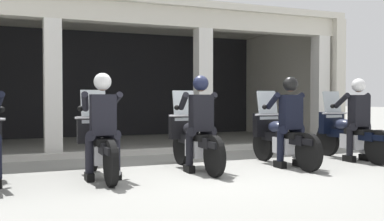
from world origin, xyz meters
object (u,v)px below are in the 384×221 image
(motorcycle_right, at_px, (280,137))
(motorcycle_far_right, at_px, (347,134))
(motorcycle_center, at_px, (194,140))
(police_officer_far_right, at_px, (358,112))
(police_officer_center, at_px, (200,115))
(police_officer_left, at_px, (103,117))
(motorcycle_left, at_px, (99,144))
(police_officer_right, at_px, (290,114))

(motorcycle_right, relative_size, motorcycle_far_right, 1.00)
(motorcycle_center, height_order, police_officer_far_right, police_officer_far_right)
(police_officer_center, relative_size, police_officer_far_right, 1.00)
(motorcycle_right, height_order, police_officer_far_right, police_officer_far_right)
(police_officer_center, distance_m, motorcycle_far_right, 3.31)
(police_officer_left, height_order, police_officer_far_right, same)
(motorcycle_right, distance_m, police_officer_far_right, 1.70)
(motorcycle_right, bearing_deg, motorcycle_center, 165.68)
(police_officer_center, xyz_separation_m, motorcycle_far_right, (3.27, 0.23, -0.44))
(police_officer_far_right, bearing_deg, motorcycle_center, 159.21)
(motorcycle_right, relative_size, police_officer_far_right, 1.29)
(motorcycle_left, xyz_separation_m, police_officer_far_right, (4.90, -0.21, 0.44))
(police_officer_right, relative_size, police_officer_far_right, 1.00)
(motorcycle_left, height_order, motorcycle_right, same)
(motorcycle_far_right, bearing_deg, motorcycle_center, 164.17)
(police_officer_left, relative_size, police_officer_right, 1.00)
(motorcycle_center, height_order, motorcycle_far_right, same)
(police_officer_center, height_order, police_officer_right, same)
(motorcycle_center, xyz_separation_m, police_officer_far_right, (3.27, -0.34, 0.44))
(police_officer_center, xyz_separation_m, motorcycle_right, (1.64, 0.11, -0.44))
(motorcycle_left, bearing_deg, police_officer_left, -105.04)
(police_officer_far_right, bearing_deg, motorcycle_left, 162.64)
(motorcycle_center, relative_size, police_officer_right, 1.29)
(motorcycle_left, relative_size, motorcycle_right, 1.00)
(police_officer_right, bearing_deg, police_officer_center, 165.68)
(police_officer_left, relative_size, police_officer_far_right, 1.00)
(police_officer_left, bearing_deg, police_officer_right, -15.55)
(police_officer_left, height_order, police_officer_center, same)
(police_officer_center, relative_size, motorcycle_right, 0.78)
(police_officer_left, distance_m, motorcycle_far_right, 4.94)
(police_officer_left, bearing_deg, motorcycle_center, -0.70)
(police_officer_left, bearing_deg, police_officer_center, -10.35)
(motorcycle_center, xyz_separation_m, police_officer_right, (1.63, -0.45, 0.44))
(police_officer_center, bearing_deg, police_officer_right, -20.23)
(police_officer_left, xyz_separation_m, police_officer_far_right, (4.90, 0.07, 0.00))
(motorcycle_left, xyz_separation_m, police_officer_center, (1.63, -0.16, 0.44))
(police_officer_right, bearing_deg, police_officer_far_right, -4.26)
(police_officer_far_right, bearing_deg, police_officer_center, 164.17)
(police_officer_left, xyz_separation_m, police_officer_right, (3.27, -0.04, 0.00))
(police_officer_left, relative_size, police_officer_center, 1.00)
(motorcycle_left, relative_size, police_officer_left, 1.29)
(motorcycle_left, distance_m, police_officer_center, 1.70)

